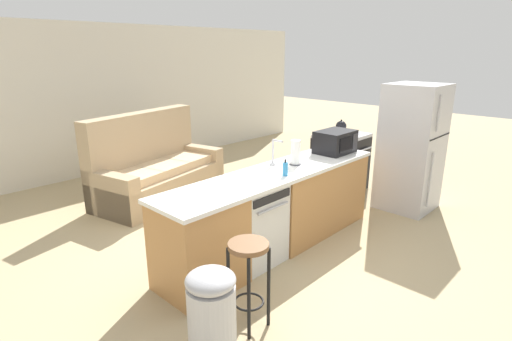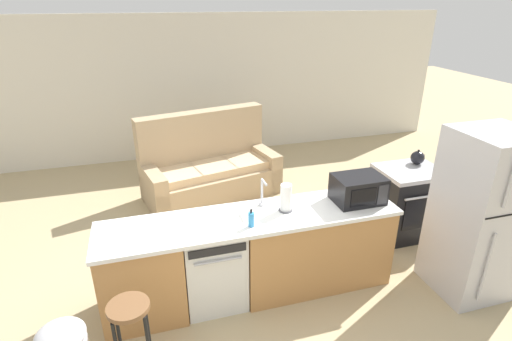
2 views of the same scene
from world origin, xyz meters
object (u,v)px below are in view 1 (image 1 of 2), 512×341
at_px(stove_range, 340,162).
at_px(kettle, 341,126).
at_px(refrigerator, 411,148).
at_px(dishwasher, 251,223).
at_px(bar_stool, 249,267).
at_px(couch, 154,171).
at_px(trash_bin, 212,317).
at_px(microwave, 335,142).
at_px(paper_towel_roll, 295,153).
at_px(soap_bottle, 285,169).

distance_m(stove_range, kettle, 0.58).
bearing_deg(refrigerator, dishwasher, 168.07).
xyz_separation_m(bar_stool, couch, (1.16, 3.13, -0.14)).
distance_m(stove_range, trash_bin, 4.07).
bearing_deg(stove_range, dishwasher, -168.09).
bearing_deg(microwave, kettle, 28.87).
distance_m(microwave, bar_stool, 2.47).
xyz_separation_m(dishwasher, bar_stool, (-0.77, -0.73, 0.11)).
bearing_deg(bar_stool, refrigerator, 3.05).
height_order(dishwasher, refrigerator, refrigerator).
relative_size(stove_range, trash_bin, 1.22).
bearing_deg(paper_towel_roll, refrigerator, -17.17).
relative_size(dishwasher, paper_towel_roll, 2.98).
relative_size(dishwasher, couch, 0.39).
xyz_separation_m(dishwasher, microwave, (1.54, -0.00, 0.62)).
distance_m(stove_range, paper_towel_roll, 2.01).
height_order(bar_stool, couch, couch).
xyz_separation_m(microwave, soap_bottle, (-1.19, -0.17, -0.07)).
bearing_deg(refrigerator, couch, 126.80).
height_order(trash_bin, couch, couch).
bearing_deg(trash_bin, couch, 63.36).
xyz_separation_m(paper_towel_roll, bar_stool, (-1.52, -0.75, -0.50)).
height_order(dishwasher, paper_towel_roll, paper_towel_roll).
bearing_deg(dishwasher, bar_stool, -136.54).
xyz_separation_m(dishwasher, stove_range, (2.60, 0.55, 0.03)).
height_order(soap_bottle, kettle, kettle).
distance_m(stove_range, bar_stool, 3.60).
bearing_deg(dishwasher, trash_bin, -146.14).
bearing_deg(stove_range, bar_stool, -159.23).
xyz_separation_m(paper_towel_roll, trash_bin, (-1.99, -0.85, -0.66)).
bearing_deg(kettle, trash_bin, -159.38).
bearing_deg(soap_bottle, dishwasher, 154.37).
relative_size(dishwasher, soap_bottle, 4.77).
height_order(soap_bottle, couch, couch).
distance_m(dishwasher, kettle, 2.91).
distance_m(microwave, trash_bin, 2.96).
bearing_deg(paper_towel_roll, couch, 98.68).
distance_m(microwave, paper_towel_roll, 0.78).
bearing_deg(soap_bottle, paper_towel_roll, 24.76).
bearing_deg(microwave, couch, 115.47).
bearing_deg(stove_range, kettle, 37.71).
distance_m(refrigerator, trash_bin, 3.87).
xyz_separation_m(dishwasher, kettle, (2.77, 0.68, 0.56)).
bearing_deg(paper_towel_roll, soap_bottle, -155.24).
bearing_deg(dishwasher, refrigerator, -11.93).
bearing_deg(kettle, soap_bottle, -160.76).
xyz_separation_m(microwave, couch, (-1.15, 2.41, -0.65)).
bearing_deg(kettle, couch, 144.04).
relative_size(refrigerator, bar_stool, 2.34).
xyz_separation_m(soap_bottle, trash_bin, (-1.58, -0.66, -0.59)).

